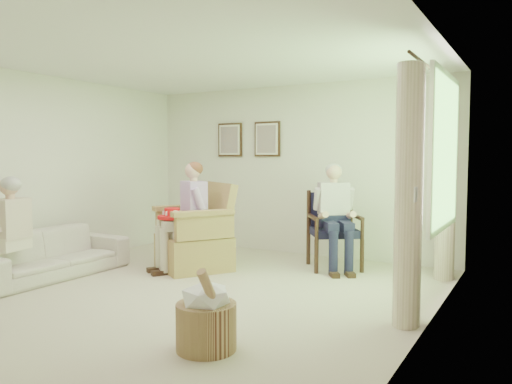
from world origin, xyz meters
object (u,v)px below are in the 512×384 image
Objects in this scene: wood_armchair at (337,227)px; wicker_armchair at (196,241)px; person_dark at (333,208)px; red_hat at (172,215)px; sofa at (49,254)px; person_sofa at (5,226)px; hatbox at (206,316)px; person_wicker at (188,208)px.

wicker_armchair is at bearing 178.13° from wood_armchair.
red_hat is (-1.75, -1.18, -0.07)m from person_dark.
person_dark is (2.90, 2.17, 0.53)m from sofa.
person_dark is 3.69× the size of red_hat.
wicker_armchair is at bearing -44.70° from sofa.
person_sofa is at bearing -92.19° from wicker_armchair.
sofa is 5.31× the size of red_hat.
wicker_armchair is 2.87m from hatbox.
person_sofa is 3.13m from hatbox.
person_dark is (0.00, -0.17, 0.27)m from wood_armchair.
red_hat is (1.15, 0.99, 0.45)m from sofa.
red_hat reaches higher than hatbox.
wood_armchair is at bearing 55.50° from person_dark.
wicker_armchair is 1.92m from wood_armchair.
person_sofa is (-2.90, -2.74, -0.11)m from person_dark.
person_wicker is (1.29, 1.15, 0.54)m from sofa.
wicker_armchair is 1.88m from person_dark.
hatbox is at bearing -121.41° from wood_armchair.
wood_armchair is at bearing -51.17° from sofa.
person_wicker reaches higher than hatbox.
hatbox is (3.08, -0.37, -0.44)m from person_sofa.
wicker_armchair is 0.58× the size of sofa.
sofa is 1.44× the size of person_dark.
wicker_armchair is at bearing 66.06° from red_hat.
wood_armchair is at bearing 64.87° from wicker_armchair.
wood_armchair is 4.11m from person_sofa.
person_sofa is 1.94m from red_hat.
person_dark is 3.17m from hatbox.
person_dark is at bearing 93.26° from hatbox.
hatbox is (1.79, -2.25, -0.10)m from wicker_armchair.
wood_armchair reaches higher than hatbox.
wicker_armchair reaches higher than sofa.
person_wicker reaches higher than red_hat.
sofa is (-2.90, -2.33, -0.26)m from wood_armchair.
wood_armchair is at bearing 68.53° from person_wicker.
wicker_armchair reaches higher than hatbox.
wicker_armchair is 3.07× the size of red_hat.
person_sofa is 3.33× the size of red_hat.
wood_armchair is at bearing 37.53° from red_hat.
person_sofa reaches higher than hatbox.
person_wicker is at bearing 49.25° from red_hat.
red_hat is at bearing 134.84° from hatbox.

